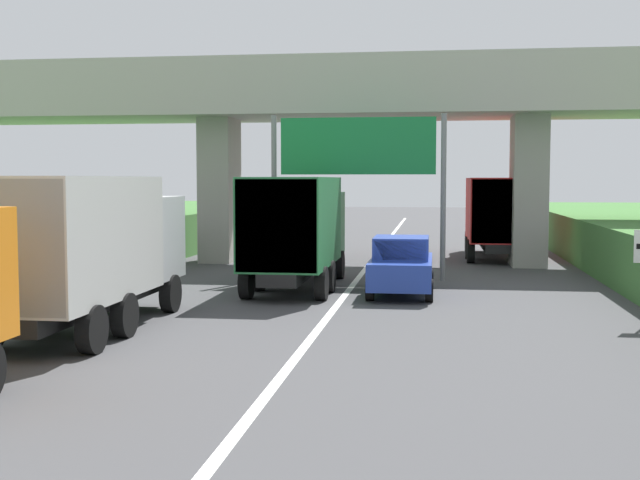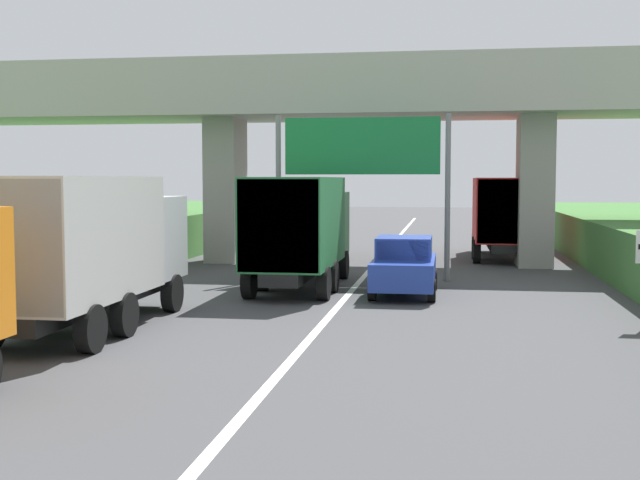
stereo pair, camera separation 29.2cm
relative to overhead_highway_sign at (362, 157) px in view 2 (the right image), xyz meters
The scene contains 7 objects.
lane_centre_stripe 4.24m from the overhead_highway_sign, 90.00° to the right, with size 0.20×91.38×0.01m, color white.
overpass_bridge 5.74m from the overhead_highway_sign, 90.00° to the left, with size 40.00×4.80×8.04m.
overhead_highway_sign is the anchor object (origin of this frame).
truck_red 10.04m from the overhead_highway_sign, 58.64° to the left, with size 2.44×7.30×3.44m.
truck_green 3.82m from the overhead_highway_sign, 120.65° to the right, with size 2.44×7.30×3.44m.
truck_silver 11.68m from the overhead_highway_sign, 116.04° to the right, with size 2.44×7.30×3.44m.
car_blue 5.12m from the overhead_highway_sign, 65.63° to the right, with size 1.86×4.10×1.72m.
Camera 2 is at (2.88, -0.77, 3.38)m, focal length 46.21 mm.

